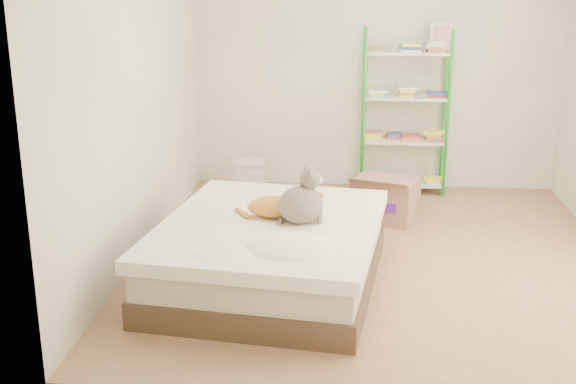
# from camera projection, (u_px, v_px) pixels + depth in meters

# --- Properties ---
(room) EXTENTS (3.81, 4.21, 2.61)m
(room) POSITION_uv_depth(u_px,v_px,m) (383.00, 97.00, 5.50)
(room) COLOR tan
(room) RESTS_ON ground
(bed) EXTENTS (1.75, 2.08, 0.49)m
(bed) POSITION_uv_depth(u_px,v_px,m) (271.00, 252.00, 5.29)
(bed) COLOR #4D3427
(bed) RESTS_ON ground
(orange_cat) EXTENTS (0.52, 0.32, 0.20)m
(orange_cat) POSITION_uv_depth(u_px,v_px,m) (276.00, 204.00, 5.28)
(orange_cat) COLOR orange
(orange_cat) RESTS_ON bed
(grey_cat) EXTENTS (0.44, 0.41, 0.40)m
(grey_cat) POSITION_uv_depth(u_px,v_px,m) (301.00, 196.00, 5.12)
(grey_cat) COLOR gray
(grey_cat) RESTS_ON bed
(shelf_unit) EXTENTS (0.88, 0.36, 1.74)m
(shelf_unit) POSITION_uv_depth(u_px,v_px,m) (405.00, 112.00, 7.40)
(shelf_unit) COLOR green
(shelf_unit) RESTS_ON ground
(cardboard_box) EXTENTS (0.67, 0.68, 0.45)m
(cardboard_box) POSITION_uv_depth(u_px,v_px,m) (385.00, 199.00, 6.71)
(cardboard_box) COLOR #AA7B61
(cardboard_box) RESTS_ON ground
(white_bin) EXTENTS (0.34, 0.30, 0.37)m
(white_bin) POSITION_uv_depth(u_px,v_px,m) (250.00, 178.00, 7.43)
(white_bin) COLOR silver
(white_bin) RESTS_ON ground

